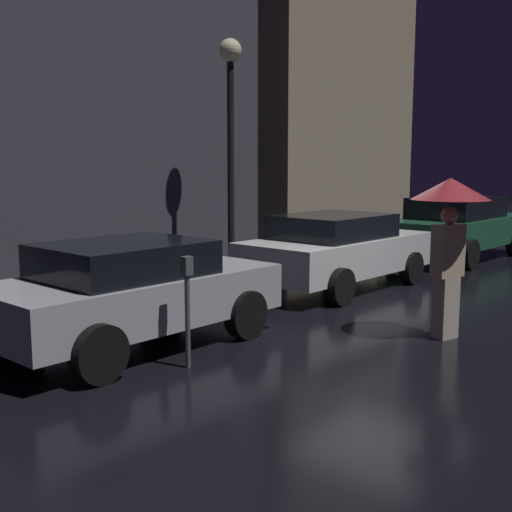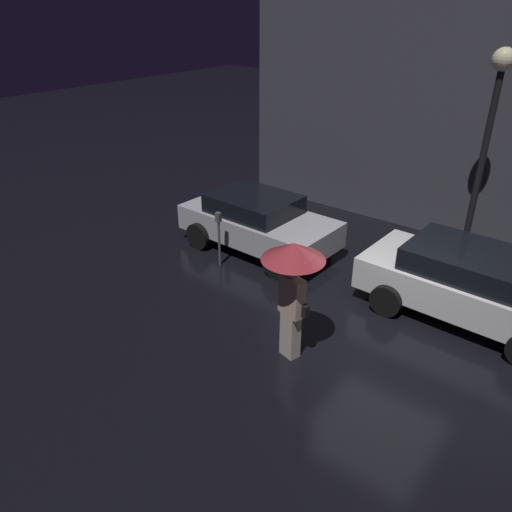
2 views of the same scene
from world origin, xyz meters
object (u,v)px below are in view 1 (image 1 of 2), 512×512
Objects in this scene: parked_car_green at (458,226)px; pedestrian_with_umbrella at (450,215)px; parked_car_white at (336,249)px; parked_car_silver at (132,290)px; parking_meter at (187,300)px; street_lamp_near at (230,110)px.

pedestrian_with_umbrella is at bearing -156.21° from parked_car_green.
pedestrian_with_umbrella is at bearing -121.05° from parked_car_white.
parked_car_silver is 1.79× the size of pedestrian_with_umbrella.
parked_car_silver is 2.96× the size of parking_meter.
parked_car_green is 0.98× the size of street_lamp_near.
parked_car_silver is 5.08m from parked_car_white.
parked_car_silver is at bearing 82.34° from parking_meter.
pedestrian_with_umbrella is at bearing -28.32° from parking_meter.
parked_car_green is at bearing 37.46° from pedestrian_with_umbrella.
parking_meter is 0.28× the size of street_lamp_near.
pedestrian_with_umbrella is 0.46× the size of street_lamp_near.
parked_car_white is 5.43m from parking_meter.
parking_meter is 6.27m from street_lamp_near.
street_lamp_near is (-5.89, 2.29, 2.62)m from parked_car_green.
street_lamp_near reaches higher than parking_meter.
pedestrian_with_umbrella is 5.66m from street_lamp_near.
parking_meter is (-0.17, -1.24, 0.07)m from parked_car_silver.
pedestrian_with_umbrella reaches higher than parked_car_silver.
street_lamp_near is (4.50, 3.49, 2.62)m from parking_meter.
parking_meter is (-10.39, -1.21, 0.00)m from parked_car_green.
parking_meter is at bearing -96.17° from parked_car_silver.
parked_car_green reaches higher than parked_car_white.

